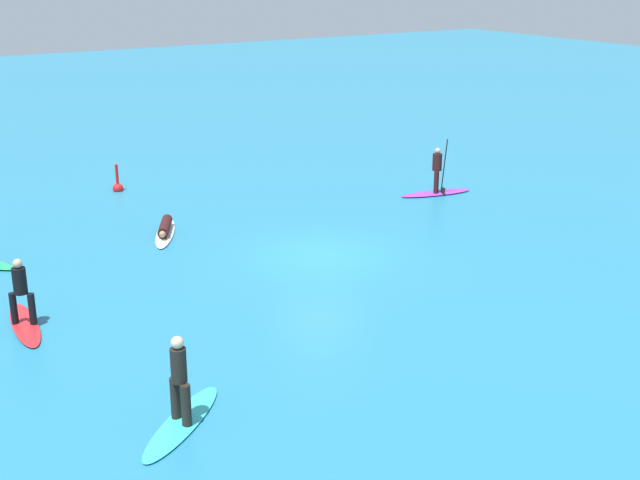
{
  "coord_description": "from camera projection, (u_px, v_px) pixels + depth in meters",
  "views": [
    {
      "loc": [
        -12.93,
        -20.46,
        8.65
      ],
      "look_at": [
        0.0,
        0.0,
        0.5
      ],
      "focal_mm": 47.77,
      "sensor_mm": 36.0,
      "label": 1
    }
  ],
  "objects": [
    {
      "name": "ground_plane",
      "position": [
        320.0,
        256.0,
        25.7
      ],
      "size": [
        120.0,
        120.0,
        0.0
      ],
      "primitive_type": "plane",
      "color": "teal",
      "rests_on": "ground"
    },
    {
      "name": "surfer_on_white_board",
      "position": [
        165.0,
        229.0,
        27.61
      ],
      "size": [
        1.95,
        3.03,
        0.43
      ],
      "rotation": [
        0.0,
        0.0,
        4.23
      ],
      "color": "white",
      "rests_on": "ground_plane"
    },
    {
      "name": "surfer_on_purple_board",
      "position": [
        436.0,
        182.0,
        32.14
      ],
      "size": [
        2.96,
        1.26,
        2.2
      ],
      "rotation": [
        0.0,
        0.0,
        6.08
      ],
      "color": "purple",
      "rests_on": "ground_plane"
    },
    {
      "name": "surfer_on_red_board",
      "position": [
        23.0,
        308.0,
        20.67
      ],
      "size": [
        0.9,
        2.95,
        1.75
      ],
      "rotation": [
        0.0,
        0.0,
        1.47
      ],
      "color": "red",
      "rests_on": "ground_plane"
    },
    {
      "name": "surfer_on_teal_board",
      "position": [
        181.0,
        401.0,
        16.32
      ],
      "size": [
        2.7,
        2.45,
        1.87
      ],
      "rotation": [
        0.0,
        0.0,
        0.71
      ],
      "color": "#33C6CC",
      "rests_on": "ground_plane"
    },
    {
      "name": "marker_buoy",
      "position": [
        118.0,
        187.0,
        32.67
      ],
      "size": [
        0.41,
        0.41,
        1.15
      ],
      "color": "red",
      "rests_on": "ground_plane"
    }
  ]
}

